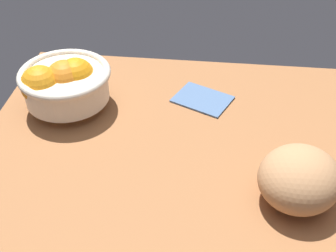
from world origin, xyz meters
The scene contains 4 objects.
ground_plane centered at (0.00, 0.00, -1.50)cm, with size 81.86×64.29×3.00cm, color #986038.
fruit_bowl centered at (27.06, -10.07, 5.86)cm, with size 19.14×19.14×10.86cm.
bread_loaf centered at (-18.63, 11.52, 4.79)cm, with size 14.05×13.23×9.59cm, color tan.
napkin_folded centered at (-1.75, -15.47, 0.43)cm, with size 11.70×8.78×0.85cm, color #4D6B94.
Camera 1 is at (-3.01, 63.44, 56.01)cm, focal length 46.78 mm.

